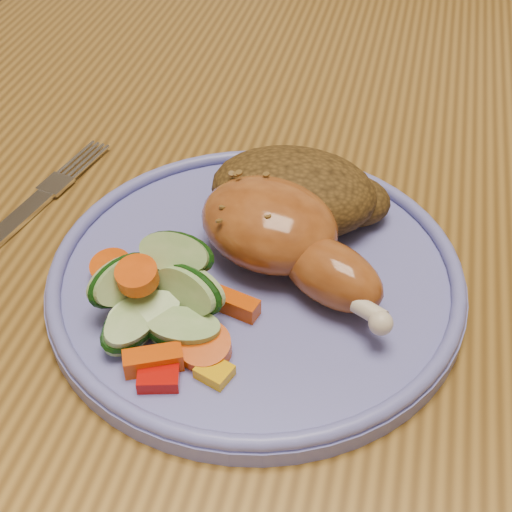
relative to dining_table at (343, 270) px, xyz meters
name	(u,v)px	position (x,y,z in m)	size (l,w,h in m)	color
dining_table	(343,270)	(0.00, 0.00, 0.00)	(0.90, 1.40, 0.75)	brown
chair_far	(389,92)	(0.00, 0.63, -0.17)	(0.42, 0.42, 0.91)	#4C2D16
plate	(256,279)	(-0.05, -0.12, 0.09)	(0.28, 0.28, 0.01)	#6265B5
plate_rim	(256,267)	(-0.05, -0.12, 0.10)	(0.28, 0.28, 0.01)	#6265B5
chicken_leg	(284,235)	(-0.03, -0.10, 0.12)	(0.15, 0.13, 0.05)	#995020
rice_pilaf	(297,193)	(-0.04, -0.05, 0.12)	(0.13, 0.09, 0.05)	#4F3513
vegetable_pile	(160,303)	(-0.10, -0.17, 0.11)	(0.12, 0.11, 0.06)	#A50A05
fork	(20,217)	(-0.24, -0.09, 0.09)	(0.05, 0.17, 0.00)	silver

